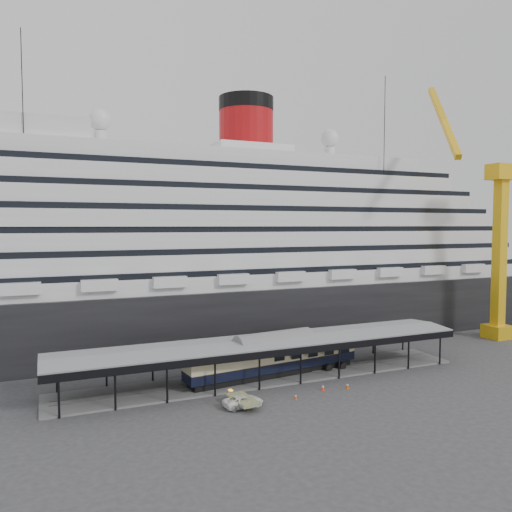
% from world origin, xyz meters
% --- Properties ---
extents(ground, '(200.00, 200.00, 0.00)m').
position_xyz_m(ground, '(0.00, 0.00, 0.00)').
color(ground, '#353537').
rests_on(ground, ground).
extents(cruise_ship, '(130.00, 30.00, 43.90)m').
position_xyz_m(cruise_ship, '(0.05, 32.00, 18.35)').
color(cruise_ship, black).
rests_on(cruise_ship, ground).
extents(platform_canopy, '(56.00, 9.18, 5.30)m').
position_xyz_m(platform_canopy, '(0.00, 5.00, 2.36)').
color(platform_canopy, slate).
rests_on(platform_canopy, ground).
extents(crane_yellow, '(23.83, 18.78, 47.60)m').
position_xyz_m(crane_yellow, '(47.06, 10.54, 19.96)').
color(crane_yellow, gold).
rests_on(crane_yellow, ground).
extents(port_truck, '(4.81, 2.55, 1.29)m').
position_xyz_m(port_truck, '(-6.87, -3.64, 0.64)').
color(port_truck, white).
rests_on(port_truck, ground).
extents(pullman_carriage, '(25.46, 6.18, 24.80)m').
position_xyz_m(pullman_carriage, '(1.06, 5.00, 2.98)').
color(pullman_carriage, black).
rests_on(pullman_carriage, ground).
extents(traffic_cone_left, '(0.39, 0.39, 0.65)m').
position_xyz_m(traffic_cone_left, '(-0.30, -3.80, 0.32)').
color(traffic_cone_left, '#E4440C').
rests_on(traffic_cone_left, ground).
extents(traffic_cone_mid, '(0.43, 0.43, 0.79)m').
position_xyz_m(traffic_cone_mid, '(4.25, -2.37, 0.39)').
color(traffic_cone_mid, '#F83A0D').
rests_on(traffic_cone_mid, ground).
extents(traffic_cone_right, '(0.51, 0.51, 0.77)m').
position_xyz_m(traffic_cone_right, '(7.40, -3.03, 0.38)').
color(traffic_cone_right, '#DA550C').
rests_on(traffic_cone_right, ground).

